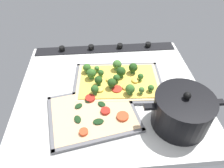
{
  "coord_description": "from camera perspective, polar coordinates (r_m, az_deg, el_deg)",
  "views": [
    {
      "loc": [
        4.55,
        61.21,
        58.83
      ],
      "look_at": [
        -0.67,
        0.39,
        3.25
      ],
      "focal_mm": 33.18,
      "sensor_mm": 36.0,
      "label": 1
    }
  ],
  "objects": [
    {
      "name": "baking_tray_back",
      "position": [
        0.76,
        -5.24,
        -8.28
      ],
      "size": [
        34.81,
        29.59,
        1.3
      ],
      "color": "slate",
      "rests_on": "ground_plane"
    },
    {
      "name": "baking_tray_front",
      "position": [
        0.87,
        1.68,
        0.3
      ],
      "size": [
        38.07,
        27.38,
        1.3
      ],
      "color": "slate",
      "rests_on": "ground_plane"
    },
    {
      "name": "stove_control_panel",
      "position": [
        1.08,
        -1.76,
        9.81
      ],
      "size": [
        71.03,
        7.0,
        2.6
      ],
      "color": "black",
      "rests_on": "ground_plane"
    },
    {
      "name": "ground_plane",
      "position": [
        0.86,
        -0.47,
        -2.19
      ],
      "size": [
        73.99,
        67.39,
        3.0
      ],
      "primitive_type": "cube",
      "color": "silver"
    },
    {
      "name": "cooking_pot",
      "position": [
        0.73,
        18.7,
        -7.11
      ],
      "size": [
        26.17,
        19.35,
        14.7
      ],
      "color": "black",
      "rests_on": "ground_plane"
    },
    {
      "name": "veggie_pizza_back",
      "position": [
        0.76,
        -4.88,
        -7.78
      ],
      "size": [
        32.0,
        26.79,
        1.9
      ],
      "color": "#E1B786",
      "rests_on": "baking_tray_back"
    },
    {
      "name": "broccoli_pizza",
      "position": [
        0.86,
        1.22,
        1.26
      ],
      "size": [
        35.53,
        24.85,
        6.12
      ],
      "color": "beige",
      "rests_on": "baking_tray_front"
    }
  ]
}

